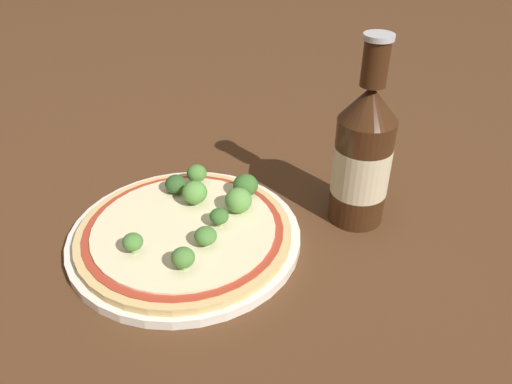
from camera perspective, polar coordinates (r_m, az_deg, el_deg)
ground_plane at (r=0.63m, az=-7.13°, el=-5.35°), size 3.00×3.00×0.00m
plate at (r=0.62m, az=-8.09°, el=-5.12°), size 0.28×0.28×0.01m
pizza at (r=0.61m, az=-8.20°, el=-4.49°), size 0.26×0.26×0.01m
broccoli_floret_0 at (r=0.63m, az=-7.03°, el=-0.06°), size 0.03×0.03×0.03m
broccoli_floret_1 at (r=0.65m, az=-1.20°, el=0.77°), size 0.03×0.03×0.03m
broccoli_floret_2 at (r=0.67m, az=-6.79°, el=2.12°), size 0.03×0.03×0.03m
broccoli_floret_3 at (r=0.54m, az=-8.33°, el=-7.45°), size 0.03×0.03×0.03m
broccoli_floret_4 at (r=0.57m, az=-13.91°, el=-5.58°), size 0.02×0.02×0.02m
broccoli_floret_5 at (r=0.59m, az=-4.23°, el=-2.81°), size 0.02×0.02×0.02m
broccoli_floret_6 at (r=0.66m, az=-9.17°, el=0.89°), size 0.03×0.03×0.02m
broccoli_floret_7 at (r=0.62m, az=-2.03°, el=-0.97°), size 0.03×0.03×0.03m
broccoli_floret_8 at (r=0.57m, az=-5.79°, el=-5.02°), size 0.03×0.03×0.02m
beer_bottle at (r=0.62m, az=12.06°, el=4.08°), size 0.07×0.07×0.24m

